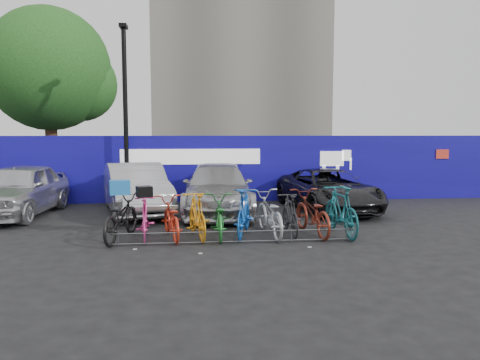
{
  "coord_description": "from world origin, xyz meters",
  "views": [
    {
      "loc": [
        -0.94,
        -10.96,
        2.51
      ],
      "look_at": [
        0.38,
        2.0,
        1.19
      ],
      "focal_mm": 35.0,
      "sensor_mm": 36.0,
      "label": 1
    }
  ],
  "objects": [
    {
      "name": "bike_3",
      "position": [
        -0.85,
        0.02,
        0.55
      ],
      "size": [
        0.85,
        1.89,
        1.09
      ],
      "primitive_type": "imported",
      "rotation": [
        0.0,
        0.0,
        3.33
      ],
      "color": "orange",
      "rests_on": "ground"
    },
    {
      "name": "cargo_topcase",
      "position": [
        -2.08,
        0.08,
        1.13
      ],
      "size": [
        0.42,
        0.4,
        0.25
      ],
      "primitive_type": "cube",
      "rotation": [
        0.0,
        0.0,
        0.34
      ],
      "color": "black",
      "rests_on": "bike_1"
    },
    {
      "name": "car_2",
      "position": [
        -0.17,
        3.65,
        0.76
      ],
      "size": [
        2.34,
        5.3,
        1.51
      ],
      "primitive_type": "imported",
      "rotation": [
        0.0,
        0.0,
        -0.04
      ],
      "color": "#AAABB0",
      "rests_on": "ground"
    },
    {
      "name": "tree",
      "position": [
        -6.77,
        10.06,
        5.07
      ],
      "size": [
        5.4,
        5.2,
        7.8
      ],
      "color": "#382314",
      "rests_on": "ground"
    },
    {
      "name": "bike_6",
      "position": [
        0.9,
        0.14,
        0.55
      ],
      "size": [
        0.95,
        2.15,
        1.09
      ],
      "primitive_type": "imported",
      "rotation": [
        0.0,
        0.0,
        3.25
      ],
      "color": "#A1A3A8",
      "rests_on": "ground"
    },
    {
      "name": "bike_4",
      "position": [
        -0.32,
        0.11,
        0.5
      ],
      "size": [
        0.72,
        1.93,
        1.01
      ],
      "primitive_type": "imported",
      "rotation": [
        0.0,
        0.0,
        3.12
      ],
      "color": "#217B2E",
      "rests_on": "ground"
    },
    {
      "name": "bike_1",
      "position": [
        -2.08,
        0.08,
        0.5
      ],
      "size": [
        0.6,
        1.71,
        1.01
      ],
      "primitive_type": "imported",
      "rotation": [
        0.0,
        0.0,
        3.22
      ],
      "color": "#E6388F",
      "rests_on": "ground"
    },
    {
      "name": "hoarding",
      "position": [
        0.01,
        6.0,
        1.2
      ],
      "size": [
        22.0,
        0.18,
        2.4
      ],
      "color": "#100980",
      "rests_on": "ground"
    },
    {
      "name": "bike_2",
      "position": [
        -1.47,
        0.06,
        0.49
      ],
      "size": [
        1.03,
        1.97,
        0.99
      ],
      "primitive_type": "imported",
      "rotation": [
        0.0,
        0.0,
        3.35
      ],
      "color": "red",
      "rests_on": "ground"
    },
    {
      "name": "lamppost",
      "position": [
        -3.2,
        5.4,
        3.27
      ],
      "size": [
        0.25,
        0.5,
        6.11
      ],
      "color": "black",
      "rests_on": "ground"
    },
    {
      "name": "bike_rack",
      "position": [
        -0.0,
        -0.6,
        0.16
      ],
      "size": [
        5.6,
        0.03,
        0.3
      ],
      "color": "#595B60",
      "rests_on": "ground"
    },
    {
      "name": "bike_9",
      "position": [
        2.64,
        -0.02,
        0.62
      ],
      "size": [
        0.74,
        2.09,
        1.23
      ],
      "primitive_type": "imported",
      "rotation": [
        0.0,
        0.0,
        3.22
      ],
      "color": "#165F67",
      "rests_on": "ground"
    },
    {
      "name": "car_3",
      "position": [
        3.42,
        3.69,
        0.67
      ],
      "size": [
        2.79,
        5.03,
        1.33
      ],
      "primitive_type": "imported",
      "rotation": [
        0.0,
        0.0,
        0.12
      ],
      "color": "black",
      "rests_on": "ground"
    },
    {
      "name": "bike_8",
      "position": [
        1.95,
        0.13,
        0.55
      ],
      "size": [
        1.01,
        2.16,
        1.09
      ],
      "primitive_type": "imported",
      "rotation": [
        0.0,
        0.0,
        3.28
      ],
      "color": "maroon",
      "rests_on": "ground"
    },
    {
      "name": "bike_7",
      "position": [
        1.43,
        0.19,
        0.51
      ],
      "size": [
        0.49,
        1.7,
        1.02
      ],
      "primitive_type": "imported",
      "rotation": [
        0.0,
        0.0,
        3.15
      ],
      "color": "#27282A",
      "rests_on": "ground"
    },
    {
      "name": "car_1",
      "position": [
        -2.71,
        3.74,
        0.78
      ],
      "size": [
        2.77,
        4.99,
        1.56
      ],
      "primitive_type": "imported",
      "rotation": [
        0.0,
        0.0,
        0.25
      ],
      "color": "#A7A8AC",
      "rests_on": "ground"
    },
    {
      "name": "bike_0",
      "position": [
        -2.63,
        0.03,
        0.54
      ],
      "size": [
        1.13,
        2.16,
        1.08
      ],
      "primitive_type": "imported",
      "rotation": [
        0.0,
        0.0,
        2.94
      ],
      "color": "black",
      "rests_on": "ground"
    },
    {
      "name": "car_0",
      "position": [
        -6.18,
        3.65,
        0.8
      ],
      "size": [
        2.17,
        4.78,
        1.59
      ],
      "primitive_type": "imported",
      "rotation": [
        0.0,
        0.0,
        -0.06
      ],
      "color": "silver",
      "rests_on": "ground"
    },
    {
      "name": "ground",
      "position": [
        0.0,
        0.0,
        0.0
      ],
      "size": [
        100.0,
        100.0,
        0.0
      ],
      "primitive_type": "plane",
      "color": "black",
      "rests_on": "ground"
    },
    {
      "name": "cargo_crate",
      "position": [
        -2.63,
        0.03,
        1.24
      ],
      "size": [
        0.52,
        0.44,
        0.32
      ],
      "primitive_type": "cube",
      "rotation": [
        0.0,
        0.0,
        0.22
      ],
      "color": "blue",
      "rests_on": "bike_0"
    },
    {
      "name": "bike_5",
      "position": [
        0.28,
        0.15,
        0.58
      ],
      "size": [
        1.0,
        2.01,
        1.16
      ],
      "primitive_type": "imported",
      "rotation": [
        0.0,
        0.0,
        2.9
      ],
      "color": "#124EB1",
      "rests_on": "ground"
    }
  ]
}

